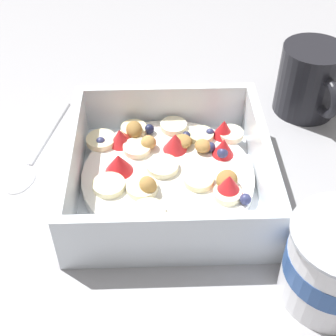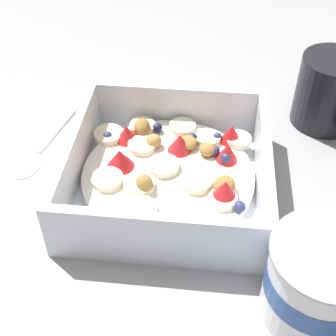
% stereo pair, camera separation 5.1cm
% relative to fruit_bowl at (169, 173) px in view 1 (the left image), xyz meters
% --- Properties ---
extents(ground_plane, '(2.40, 2.40, 0.00)m').
position_rel_fruit_bowl_xyz_m(ground_plane, '(-0.01, -0.01, -0.02)').
color(ground_plane, '#9E9EA3').
extents(fruit_bowl, '(0.21, 0.21, 0.07)m').
position_rel_fruit_bowl_xyz_m(fruit_bowl, '(0.00, 0.00, 0.00)').
color(fruit_bowl, white).
rests_on(fruit_bowl, ground).
extents(spoon, '(0.06, 0.17, 0.01)m').
position_rel_fruit_bowl_xyz_m(spoon, '(0.16, -0.04, -0.02)').
color(spoon, silver).
rests_on(spoon, ground).
extents(yogurt_cup, '(0.09, 0.09, 0.08)m').
position_rel_fruit_bowl_xyz_m(yogurt_cup, '(-0.14, 0.14, 0.02)').
color(yogurt_cup, white).
rests_on(yogurt_cup, ground).
extents(coffee_mug, '(0.08, 0.11, 0.09)m').
position_rel_fruit_bowl_xyz_m(coffee_mug, '(-0.18, -0.14, 0.02)').
color(coffee_mug, black).
rests_on(coffee_mug, ground).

